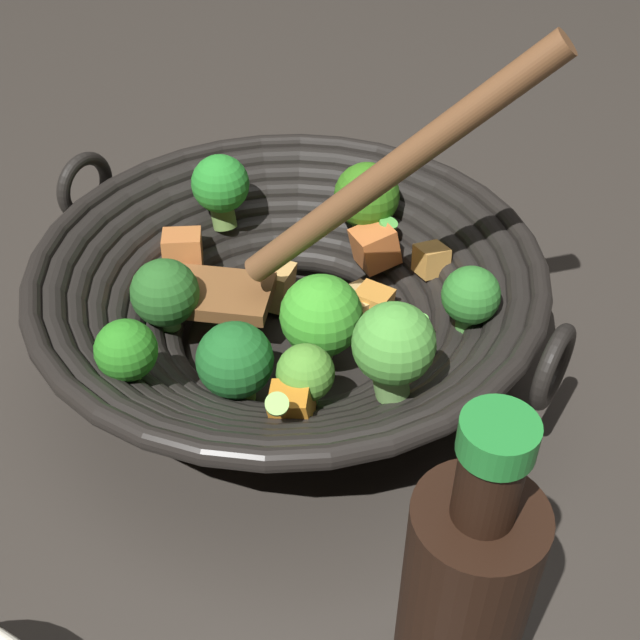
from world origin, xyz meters
name	(u,v)px	position (x,y,z in m)	size (l,w,h in m)	color
ground_plane	(290,348)	(0.00, 0.00, 0.00)	(4.00, 4.00, 0.00)	#332D28
wok	(289,292)	(0.00, 0.00, 0.05)	(0.35, 0.35, 0.25)	black
soy_sauce_bottle	(462,606)	(-0.27, 0.01, 0.08)	(0.06, 0.06, 0.20)	black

